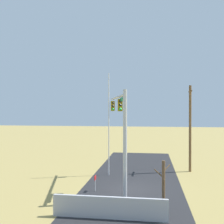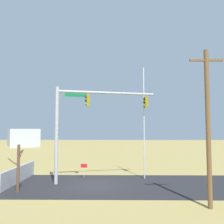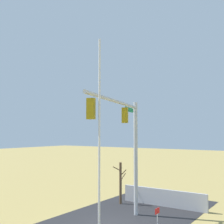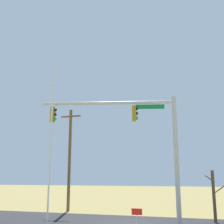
{
  "view_description": "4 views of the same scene",
  "coord_description": "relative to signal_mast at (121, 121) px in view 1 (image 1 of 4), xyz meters",
  "views": [
    {
      "loc": [
        21.67,
        1.51,
        6.36
      ],
      "look_at": [
        -0.96,
        -1.75,
        6.16
      ],
      "focal_mm": 43.39,
      "sensor_mm": 36.0,
      "label": 1
    },
    {
      "loc": [
        -1.7,
        19.05,
        4.3
      ],
      "look_at": [
        -1.4,
        -1.74,
        5.81
      ],
      "focal_mm": 38.7,
      "sensor_mm": 36.0,
      "label": 2
    },
    {
      "loc": [
        -14.47,
        -10.18,
        5.62
      ],
      "look_at": [
        -1.74,
        -1.51,
        6.75
      ],
      "focal_mm": 45.81,
      "sensor_mm": 36.0,
      "label": 3
    },
    {
      "loc": [
        4.88,
        -18.55,
        2.81
      ],
      "look_at": [
        -0.9,
        -0.73,
        6.94
      ],
      "focal_mm": 47.61,
      "sensor_mm": 36.0,
      "label": 4
    }
  ],
  "objects": [
    {
      "name": "sidewalk_corner",
      "position": [
        3.1,
        0.54,
        -5.46
      ],
      "size": [
        6.0,
        6.0,
        0.01
      ],
      "primitive_type": "cube",
      "color": "#B7B5AD",
      "rests_on": "ground_plane"
    },
    {
      "name": "bare_tree",
      "position": [
        4.1,
        3.07,
        -3.77
      ],
      "size": [
        1.27,
        1.02,
        3.25
      ],
      "color": "brown",
      "rests_on": "ground_plane"
    },
    {
      "name": "open_sign",
      "position": [
        0.19,
        -1.96,
        -4.55
      ],
      "size": [
        0.56,
        0.04,
        1.22
      ],
      "color": "silver",
      "rests_on": "ground_plane"
    },
    {
      "name": "flagpole",
      "position": [
        -5.18,
        -1.74,
        -0.51
      ],
      "size": [
        0.1,
        0.1,
        9.89
      ],
      "primitive_type": "cylinder",
      "color": "silver",
      "rests_on": "ground_plane"
    },
    {
      "name": "signal_mast",
      "position": [
        0.0,
        0.0,
        0.0
      ],
      "size": [
        8.23,
        2.31,
        7.76
      ],
      "color": "#B2B5BA",
      "rests_on": "ground_plane"
    },
    {
      "name": "retaining_fence",
      "position": [
        5.28,
        -0.07,
        -4.81
      ],
      "size": [
        0.2,
        6.76,
        1.3
      ],
      "primitive_type": "cube",
      "color": "#A8A8AD",
      "rests_on": "ground_plane"
    },
    {
      "name": "road_surface",
      "position": [
        -4.93,
        0.8,
        -5.46
      ],
      "size": [
        28.0,
        8.0,
        0.01
      ],
      "primitive_type": "cube",
      "color": "#232326",
      "rests_on": "ground_plane"
    },
    {
      "name": "utility_pole",
      "position": [
        -7.8,
        6.3,
        -0.87
      ],
      "size": [
        1.9,
        0.26,
        8.84
      ],
      "color": "brown",
      "rests_on": "ground_plane"
    },
    {
      "name": "ground_plane",
      "position": [
        -0.93,
        0.8,
        -5.46
      ],
      "size": [
        160.0,
        160.0,
        0.0
      ],
      "primitive_type": "plane",
      "color": "#9E894C"
    }
  ]
}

